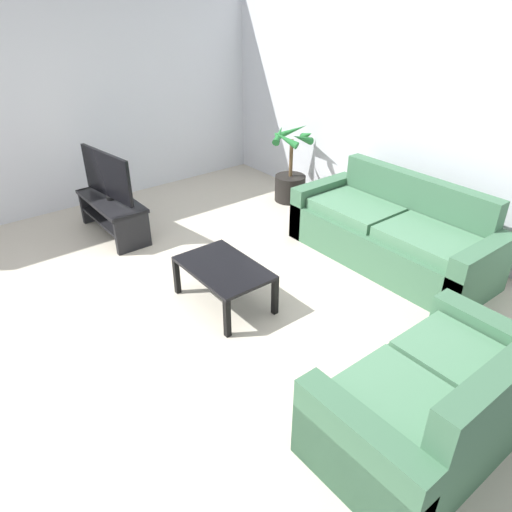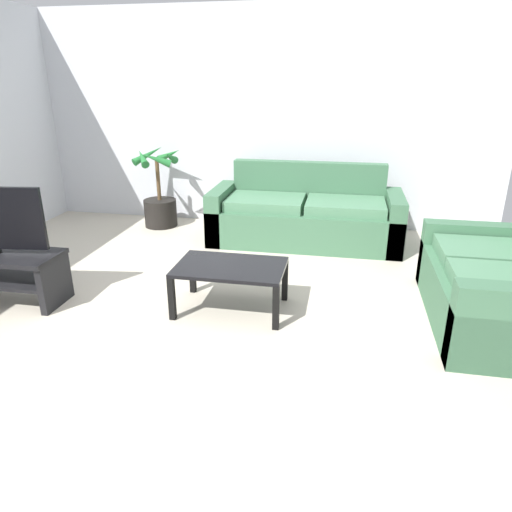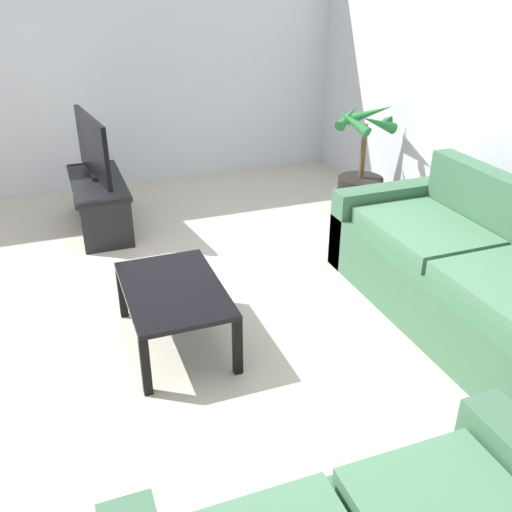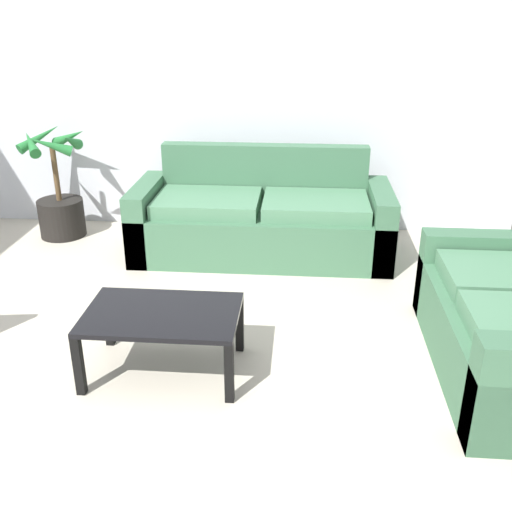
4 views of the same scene
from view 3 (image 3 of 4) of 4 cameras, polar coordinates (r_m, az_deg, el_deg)
ground_plane at (r=3.80m, az=-14.34°, el=-8.14°), size 6.60×6.60×0.00m
wall_left at (r=6.20m, az=-19.67°, el=18.21°), size 0.06×6.00×2.70m
couch_main at (r=3.98m, az=20.97°, el=-2.41°), size 2.21×0.90×0.90m
tv_stand at (r=5.34m, az=-15.42°, el=5.78°), size 1.10×0.45×0.45m
tv at (r=5.20m, az=-16.00°, el=10.47°), size 0.94×0.17×0.57m
coffee_table at (r=3.52m, az=-8.25°, el=-3.85°), size 0.90×0.58×0.40m
potted_palm at (r=5.53m, az=10.50°, el=7.71°), size 0.67×0.63×1.04m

